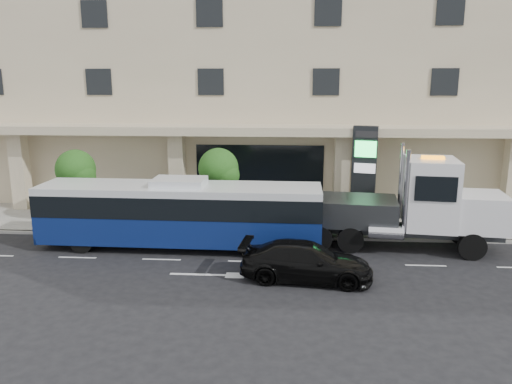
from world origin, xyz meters
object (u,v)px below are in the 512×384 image
at_px(tow_truck, 408,207).
at_px(black_sedan, 306,261).
at_px(city_bus, 180,213).
at_px(signage_pylon, 364,173).

bearing_deg(tow_truck, black_sedan, -132.31).
xyz_separation_m(city_bus, signage_pylon, (9.58, 5.03, 1.16)).
bearing_deg(black_sedan, tow_truck, -43.04).
height_order(city_bus, black_sedan, city_bus).
height_order(city_bus, tow_truck, tow_truck).
relative_size(city_bus, tow_truck, 1.24).
relative_size(tow_truck, black_sedan, 2.05).
relative_size(tow_truck, signage_pylon, 2.04).
height_order(black_sedan, signage_pylon, signage_pylon).
distance_m(black_sedan, signage_pylon, 9.71).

